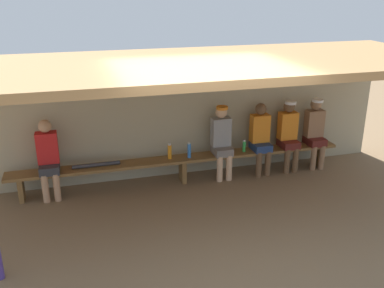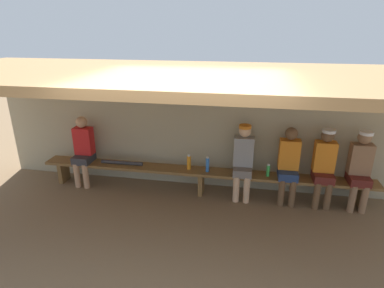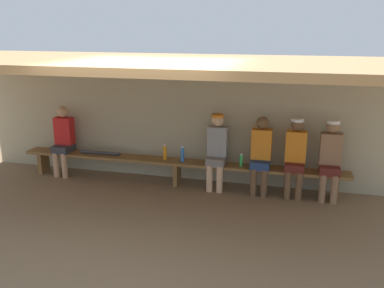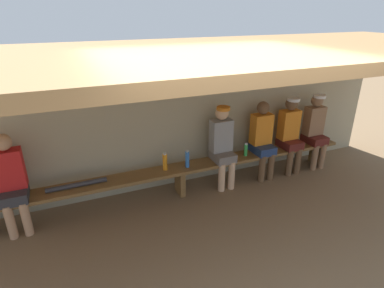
{
  "view_description": "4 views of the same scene",
  "coord_description": "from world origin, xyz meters",
  "px_view_note": "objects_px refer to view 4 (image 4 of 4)",
  "views": [
    {
      "loc": [
        -1.78,
        -5.47,
        3.41
      ],
      "look_at": [
        0.11,
        1.31,
        0.79
      ],
      "focal_mm": 40.96,
      "sensor_mm": 36.0,
      "label": 1
    },
    {
      "loc": [
        0.76,
        -3.6,
        2.9
      ],
      "look_at": [
        -0.14,
        1.38,
        1.02
      ],
      "focal_mm": 29.73,
      "sensor_mm": 36.0,
      "label": 2
    },
    {
      "loc": [
        2.06,
        -5.37,
        2.8
      ],
      "look_at": [
        0.35,
        1.31,
        0.86
      ],
      "focal_mm": 39.3,
      "sensor_mm": 36.0,
      "label": 3
    },
    {
      "loc": [
        -1.51,
        -2.56,
        2.73
      ],
      "look_at": [
        0.01,
        1.09,
        1.04
      ],
      "focal_mm": 29.72,
      "sensor_mm": 36.0,
      "label": 4
    }
  ],
  "objects_px": {
    "water_bottle_orange": "(246,150)",
    "baseball_bat": "(77,185)",
    "player_shirtless_tan": "(222,143)",
    "player_in_white": "(315,127)",
    "water_bottle_blue": "(165,162)",
    "water_bottle_green": "(187,159)",
    "player_rightmost": "(11,180)",
    "player_leftmost": "(263,137)",
    "bench": "(180,172)",
    "player_in_red": "(290,132)"
  },
  "relations": [
    {
      "from": "player_leftmost",
      "to": "water_bottle_orange",
      "type": "distance_m",
      "value": 0.37
    },
    {
      "from": "baseball_bat",
      "to": "player_in_red",
      "type": "bearing_deg",
      "value": -0.82
    },
    {
      "from": "player_rightmost",
      "to": "player_in_white",
      "type": "height_order",
      "value": "player_in_white"
    },
    {
      "from": "player_in_red",
      "to": "water_bottle_blue",
      "type": "height_order",
      "value": "player_in_red"
    },
    {
      "from": "player_in_red",
      "to": "water_bottle_green",
      "type": "distance_m",
      "value": 1.96
    },
    {
      "from": "player_leftmost",
      "to": "player_in_red",
      "type": "xyz_separation_m",
      "value": [
        0.57,
        0.0,
        0.02
      ]
    },
    {
      "from": "water_bottle_blue",
      "to": "water_bottle_green",
      "type": "xyz_separation_m",
      "value": [
        0.34,
        -0.05,
        0.0
      ]
    },
    {
      "from": "player_rightmost",
      "to": "player_in_white",
      "type": "xyz_separation_m",
      "value": [
        4.89,
        0.0,
        0.02
      ]
    },
    {
      "from": "player_in_white",
      "to": "player_rightmost",
      "type": "bearing_deg",
      "value": -179.99
    },
    {
      "from": "water_bottle_green",
      "to": "water_bottle_orange",
      "type": "xyz_separation_m",
      "value": [
        1.05,
        0.01,
        -0.03
      ]
    },
    {
      "from": "water_bottle_green",
      "to": "player_leftmost",
      "type": "bearing_deg",
      "value": 1.34
    },
    {
      "from": "water_bottle_green",
      "to": "baseball_bat",
      "type": "relative_size",
      "value": 0.35
    },
    {
      "from": "player_rightmost",
      "to": "baseball_bat",
      "type": "distance_m",
      "value": 0.79
    },
    {
      "from": "bench",
      "to": "player_shirtless_tan",
      "type": "xyz_separation_m",
      "value": [
        0.73,
        0.0,
        0.36
      ]
    },
    {
      "from": "bench",
      "to": "player_shirtless_tan",
      "type": "relative_size",
      "value": 4.46
    },
    {
      "from": "player_shirtless_tan",
      "to": "water_bottle_orange",
      "type": "xyz_separation_m",
      "value": [
        0.43,
        -0.02,
        -0.18
      ]
    },
    {
      "from": "player_in_red",
      "to": "water_bottle_blue",
      "type": "xyz_separation_m",
      "value": [
        -2.3,
        0.01,
        -0.15
      ]
    },
    {
      "from": "bench",
      "to": "player_in_red",
      "type": "relative_size",
      "value": 4.46
    },
    {
      "from": "bench",
      "to": "water_bottle_blue",
      "type": "relative_size",
      "value": 21.54
    },
    {
      "from": "player_in_red",
      "to": "player_rightmost",
      "type": "bearing_deg",
      "value": -179.99
    },
    {
      "from": "player_leftmost",
      "to": "water_bottle_green",
      "type": "relative_size",
      "value": 4.71
    },
    {
      "from": "water_bottle_orange",
      "to": "baseball_bat",
      "type": "distance_m",
      "value": 2.68
    },
    {
      "from": "bench",
      "to": "water_bottle_orange",
      "type": "bearing_deg",
      "value": -0.9
    },
    {
      "from": "player_in_white",
      "to": "water_bottle_green",
      "type": "relative_size",
      "value": 4.74
    },
    {
      "from": "player_shirtless_tan",
      "to": "player_rightmost",
      "type": "bearing_deg",
      "value": -179.99
    },
    {
      "from": "player_rightmost",
      "to": "player_leftmost",
      "type": "bearing_deg",
      "value": 0.0
    },
    {
      "from": "player_shirtless_tan",
      "to": "water_bottle_orange",
      "type": "distance_m",
      "value": 0.47
    },
    {
      "from": "player_rightmost",
      "to": "water_bottle_green",
      "type": "bearing_deg",
      "value": -0.78
    },
    {
      "from": "water_bottle_blue",
      "to": "player_leftmost",
      "type": "bearing_deg",
      "value": -0.49
    },
    {
      "from": "water_bottle_blue",
      "to": "water_bottle_orange",
      "type": "bearing_deg",
      "value": -1.49
    },
    {
      "from": "baseball_bat",
      "to": "water_bottle_blue",
      "type": "bearing_deg",
      "value": -0.07
    },
    {
      "from": "player_rightmost",
      "to": "player_in_white",
      "type": "distance_m",
      "value": 4.89
    },
    {
      "from": "player_rightmost",
      "to": "player_in_red",
      "type": "bearing_deg",
      "value": 0.01
    },
    {
      "from": "player_in_red",
      "to": "water_bottle_blue",
      "type": "relative_size",
      "value": 4.83
    },
    {
      "from": "player_shirtless_tan",
      "to": "player_in_white",
      "type": "height_order",
      "value": "same"
    },
    {
      "from": "player_leftmost",
      "to": "player_in_red",
      "type": "relative_size",
      "value": 0.99
    },
    {
      "from": "player_leftmost",
      "to": "water_bottle_blue",
      "type": "height_order",
      "value": "player_leftmost"
    },
    {
      "from": "baseball_bat",
      "to": "water_bottle_green",
      "type": "bearing_deg",
      "value": -1.9
    },
    {
      "from": "water_bottle_green",
      "to": "bench",
      "type": "bearing_deg",
      "value": 165.77
    },
    {
      "from": "player_leftmost",
      "to": "water_bottle_green",
      "type": "distance_m",
      "value": 1.39
    },
    {
      "from": "player_in_white",
      "to": "player_in_red",
      "type": "bearing_deg",
      "value": 180.0
    },
    {
      "from": "water_bottle_orange",
      "to": "baseball_bat",
      "type": "relative_size",
      "value": 0.28
    },
    {
      "from": "player_rightmost",
      "to": "water_bottle_blue",
      "type": "height_order",
      "value": "player_rightmost"
    },
    {
      "from": "water_bottle_green",
      "to": "player_shirtless_tan",
      "type": "bearing_deg",
      "value": 3.04
    },
    {
      "from": "water_bottle_blue",
      "to": "water_bottle_green",
      "type": "relative_size",
      "value": 0.98
    },
    {
      "from": "player_in_red",
      "to": "player_in_white",
      "type": "distance_m",
      "value": 0.56
    },
    {
      "from": "player_shirtless_tan",
      "to": "player_in_white",
      "type": "relative_size",
      "value": 1.0
    },
    {
      "from": "bench",
      "to": "water_bottle_blue",
      "type": "xyz_separation_m",
      "value": [
        -0.23,
        0.02,
        0.21
      ]
    },
    {
      "from": "water_bottle_blue",
      "to": "baseball_bat",
      "type": "relative_size",
      "value": 0.35
    },
    {
      "from": "baseball_bat",
      "to": "water_bottle_orange",
      "type": "bearing_deg",
      "value": -1.27
    }
  ]
}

